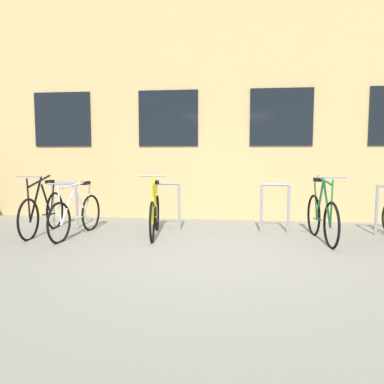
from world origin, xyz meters
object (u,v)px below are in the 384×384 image
Objects in this scene: bicycle_white at (76,215)px; bicycle_green at (322,217)px; bicycle_yellow at (155,214)px; bicycle_black at (43,212)px.

bicycle_green is at bearing 1.71° from bicycle_white.
bicycle_yellow is (1.35, 0.21, 0.01)m from bicycle_white.
bicycle_black is (-0.68, 0.11, 0.01)m from bicycle_white.
bicycle_yellow is (2.03, 0.11, -0.01)m from bicycle_black.
bicycle_green reaches higher than bicycle_yellow.
bicycle_yellow is at bearing 178.21° from bicycle_green.
bicycle_green reaches higher than bicycle_black.
bicycle_black is 4.86m from bicycle_green.
bicycle_green is at bearing 0.21° from bicycle_black.
bicycle_green is (4.86, 0.02, 0.01)m from bicycle_black.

